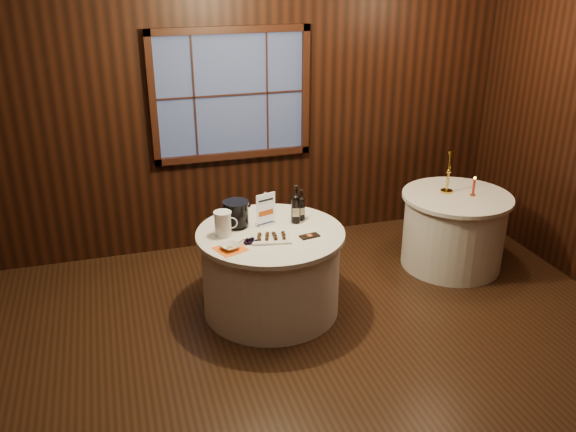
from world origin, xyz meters
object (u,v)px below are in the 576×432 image
object	(u,v)px
port_bottle_left	(296,207)
cracker_bowl	(230,247)
port_bottle_right	(301,207)
glass_pitcher	(223,224)
chocolate_box	(310,236)
brass_candlestick	(448,177)
chocolate_plate	(271,238)
grape_bunch	(250,241)
side_table	(453,230)
ice_bucket	(236,214)
sign_stand	(265,214)
red_candle	(474,188)
main_table	(271,271)

from	to	relation	value
port_bottle_left	cracker_bowl	xyz separation A→B (m)	(-0.67, -0.36, -0.13)
port_bottle_right	glass_pitcher	distance (m)	0.74
chocolate_box	brass_candlestick	size ratio (longest dim) A/B	0.38
chocolate_plate	grape_bunch	bearing A→B (deg)	-174.85
port_bottle_right	brass_candlestick	world-z (taller)	brass_candlestick
chocolate_plate	glass_pitcher	distance (m)	0.42
side_table	port_bottle_left	world-z (taller)	port_bottle_left
side_table	port_bottle_left	size ratio (longest dim) A/B	3.12
side_table	ice_bucket	size ratio (longest dim) A/B	4.63
sign_stand	port_bottle_left	distance (m)	0.27
side_table	port_bottle_right	size ratio (longest dim) A/B	3.79
side_table	red_candle	distance (m)	0.48
main_table	port_bottle_right	distance (m)	0.63
side_table	grape_bunch	size ratio (longest dim) A/B	5.86
main_table	grape_bunch	size ratio (longest dim) A/B	6.94
main_table	red_candle	size ratio (longest dim) A/B	6.37
sign_stand	port_bottle_right	size ratio (longest dim) A/B	1.07
sign_stand	glass_pitcher	bearing A→B (deg)	179.37
port_bottle_left	glass_pitcher	size ratio (longest dim) A/B	1.60
grape_bunch	ice_bucket	bearing A→B (deg)	95.59
sign_stand	port_bottle_right	world-z (taller)	sign_stand
sign_stand	brass_candlestick	distance (m)	1.95
main_table	side_table	xyz separation A→B (m)	(2.00, 0.30, 0.00)
brass_candlestick	red_candle	world-z (taller)	brass_candlestick
glass_pitcher	red_candle	xyz separation A→B (m)	(2.52, 0.19, -0.03)
chocolate_plate	red_candle	distance (m)	2.20
main_table	chocolate_box	world-z (taller)	chocolate_box
port_bottle_right	grape_bunch	bearing A→B (deg)	-145.54
chocolate_box	cracker_bowl	bearing A→B (deg)	173.33
grape_bunch	port_bottle_right	bearing A→B (deg)	31.64
port_bottle_right	glass_pitcher	xyz separation A→B (m)	(-0.73, -0.13, -0.01)
grape_bunch	chocolate_plate	bearing A→B (deg)	5.15
ice_bucket	chocolate_box	xyz separation A→B (m)	(0.54, -0.38, -0.12)
main_table	chocolate_box	xyz separation A→B (m)	(0.29, -0.20, 0.39)
sign_stand	brass_candlestick	size ratio (longest dim) A/B	0.70
port_bottle_right	brass_candlestick	bearing A→B (deg)	10.91
ice_bucket	grape_bunch	xyz separation A→B (m)	(0.04, -0.36, -0.10)
glass_pitcher	cracker_bowl	size ratio (longest dim) A/B	1.44
cracker_bowl	red_candle	distance (m)	2.57
chocolate_box	grape_bunch	distance (m)	0.51
port_bottle_right	cracker_bowl	distance (m)	0.84
port_bottle_right	chocolate_plate	world-z (taller)	port_bottle_right
port_bottle_left	ice_bucket	bearing A→B (deg)	-171.63
main_table	grape_bunch	distance (m)	0.49
ice_bucket	port_bottle_left	bearing A→B (deg)	-7.02
red_candle	main_table	bearing A→B (deg)	-173.81
port_bottle_left	cracker_bowl	distance (m)	0.77
main_table	glass_pitcher	size ratio (longest dim) A/B	5.90
main_table	side_table	distance (m)	2.02
sign_stand	chocolate_box	bearing A→B (deg)	-67.47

